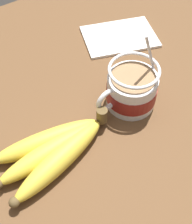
{
  "coord_description": "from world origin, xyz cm",
  "views": [
    {
      "loc": [
        22.01,
        27.21,
        49.74
      ],
      "look_at": [
        2.47,
        -0.54,
        7.12
      ],
      "focal_mm": 50.0,
      "sensor_mm": 36.0,
      "label": 1
    }
  ],
  "objects": [
    {
      "name": "coffee_mug",
      "position": [
        -6.08,
        -1.25,
        6.89
      ],
      "size": [
        15.01,
        9.53,
        15.27
      ],
      "color": "silver",
      "rests_on": "table"
    },
    {
      "name": "napkin",
      "position": [
        -16.8,
        -18.25,
        3.48
      ],
      "size": [
        19.63,
        16.67,
        0.6
      ],
      "color": "white",
      "rests_on": "table"
    },
    {
      "name": "table",
      "position": [
        0.0,
        0.0,
        1.59
      ],
      "size": [
        92.94,
        92.94,
        3.18
      ],
      "color": "brown",
      "rests_on": "ground"
    },
    {
      "name": "banana_bunch",
      "position": [
        12.08,
        0.66,
        5.03
      ],
      "size": [
        22.37,
        12.0,
        4.35
      ],
      "color": "brown",
      "rests_on": "table"
    }
  ]
}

